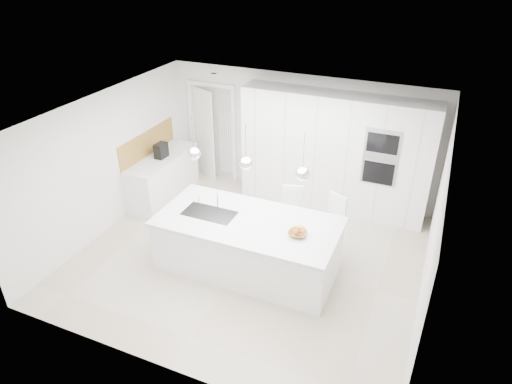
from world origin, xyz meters
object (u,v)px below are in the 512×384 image
at_px(bar_stool_left, 289,218).
at_px(fruit_bowl, 297,234).
at_px(island_base, 247,247).
at_px(bar_stool_right, 333,229).
at_px(espresso_machine, 161,151).

bearing_deg(bar_stool_left, fruit_bowl, -79.33).
height_order(island_base, bar_stool_right, bar_stool_right).
height_order(island_base, fruit_bowl, fruit_bowl).
xyz_separation_m(fruit_bowl, espresso_machine, (-3.37, 1.54, 0.11)).
bearing_deg(bar_stool_right, island_base, -118.73).
relative_size(island_base, bar_stool_right, 2.53).
distance_m(island_base, espresso_machine, 3.00).
xyz_separation_m(island_base, bar_stool_left, (0.39, 0.88, 0.12)).
bearing_deg(fruit_bowl, bar_stool_right, 69.88).
relative_size(fruit_bowl, bar_stool_left, 0.25).
bearing_deg(espresso_machine, island_base, -28.97).
bearing_deg(bar_stool_right, espresso_machine, -165.03).
xyz_separation_m(fruit_bowl, bar_stool_left, (-0.44, 0.91, -0.38)).
distance_m(espresso_machine, bar_stool_left, 3.03).
bearing_deg(fruit_bowl, bar_stool_left, 115.87).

